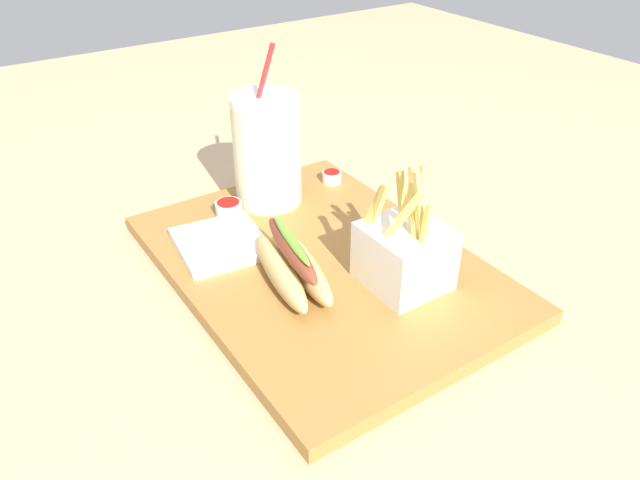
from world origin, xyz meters
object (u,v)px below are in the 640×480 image
at_px(soda_cup, 267,150).
at_px(napkin_stack, 221,243).
at_px(hot_dog_1, 292,265).
at_px(fries_basket, 404,253).
at_px(ketchup_cup_2, 332,176).
at_px(ketchup_cup_1, 229,208).

height_order(soda_cup, napkin_stack, soda_cup).
bearing_deg(hot_dog_1, fries_basket, 56.01).
xyz_separation_m(ketchup_cup_2, napkin_stack, (0.07, -0.23, -0.00)).
distance_m(hot_dog_1, ketchup_cup_1, 0.19).
distance_m(fries_basket, ketchup_cup_2, 0.28).
bearing_deg(fries_basket, soda_cup, -173.24).
bearing_deg(ketchup_cup_2, soda_cup, -91.78).
relative_size(hot_dog_1, ketchup_cup_2, 5.82).
bearing_deg(ketchup_cup_1, soda_cup, 94.76).
xyz_separation_m(hot_dog_1, ketchup_cup_1, (-0.19, 0.01, -0.01)).
distance_m(soda_cup, ketchup_cup_1, 0.10).
relative_size(soda_cup, hot_dog_1, 1.35).
distance_m(fries_basket, napkin_stack, 0.25).
bearing_deg(napkin_stack, hot_dog_1, 18.04).
xyz_separation_m(hot_dog_1, napkin_stack, (-0.12, -0.04, -0.02)).
distance_m(soda_cup, napkin_stack, 0.16).
relative_size(ketchup_cup_1, ketchup_cup_2, 1.28).
xyz_separation_m(ketchup_cup_1, ketchup_cup_2, (-0.00, 0.18, -0.00)).
xyz_separation_m(hot_dog_1, ketchup_cup_2, (-0.19, 0.19, -0.01)).
xyz_separation_m(soda_cup, ketchup_cup_2, (0.00, 0.11, -0.07)).
xyz_separation_m(soda_cup, ketchup_cup_1, (0.01, -0.07, -0.07)).
distance_m(soda_cup, hot_dog_1, 0.22).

